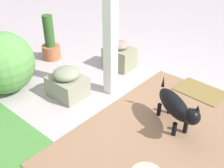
{
  "coord_description": "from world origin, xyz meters",
  "views": [
    {
      "loc": [
        -1.66,
        2.15,
        1.95
      ],
      "look_at": [
        0.17,
        0.06,
        0.25
      ],
      "focal_mm": 43.24,
      "sensor_mm": 36.0,
      "label": 1
    }
  ],
  "objects_px": {
    "stone_planter_mid": "(67,83)",
    "dog": "(176,107)",
    "doormat": "(200,92)",
    "terracotta_pot_tall": "(50,44)",
    "round_shrub": "(3,63)",
    "stone_planter_nearest": "(119,55)"
  },
  "relations": [
    {
      "from": "terracotta_pot_tall",
      "to": "stone_planter_nearest",
      "type": "bearing_deg",
      "value": -154.39
    },
    {
      "from": "round_shrub",
      "to": "stone_planter_nearest",
      "type": "bearing_deg",
      "value": -115.39
    },
    {
      "from": "terracotta_pot_tall",
      "to": "dog",
      "type": "xyz_separation_m",
      "value": [
        -2.38,
        0.21,
        0.03
      ]
    },
    {
      "from": "stone_planter_nearest",
      "to": "terracotta_pot_tall",
      "type": "bearing_deg",
      "value": 25.61
    },
    {
      "from": "stone_planter_mid",
      "to": "dog",
      "type": "xyz_separation_m",
      "value": [
        -1.35,
        -0.33,
        0.1
      ]
    },
    {
      "from": "doormat",
      "to": "stone_planter_mid",
      "type": "bearing_deg",
      "value": 42.99
    },
    {
      "from": "doormat",
      "to": "terracotta_pot_tall",
      "type": "bearing_deg",
      "value": 15.4
    },
    {
      "from": "terracotta_pot_tall",
      "to": "dog",
      "type": "relative_size",
      "value": 1.09
    },
    {
      "from": "dog",
      "to": "stone_planter_mid",
      "type": "bearing_deg",
      "value": 13.92
    },
    {
      "from": "dog",
      "to": "stone_planter_nearest",
      "type": "bearing_deg",
      "value": -27.35
    },
    {
      "from": "stone_planter_nearest",
      "to": "doormat",
      "type": "xyz_separation_m",
      "value": [
        -1.27,
        -0.14,
        -0.18
      ]
    },
    {
      "from": "terracotta_pot_tall",
      "to": "doormat",
      "type": "xyz_separation_m",
      "value": [
        -2.3,
        -0.63,
        -0.24
      ]
    },
    {
      "from": "doormat",
      "to": "stone_planter_nearest",
      "type": "bearing_deg",
      "value": 6.35
    },
    {
      "from": "terracotta_pot_tall",
      "to": "round_shrub",
      "type": "bearing_deg",
      "value": 108.53
    },
    {
      "from": "round_shrub",
      "to": "stone_planter_mid",
      "type": "bearing_deg",
      "value": -148.51
    },
    {
      "from": "stone_planter_mid",
      "to": "doormat",
      "type": "distance_m",
      "value": 1.74
    },
    {
      "from": "terracotta_pot_tall",
      "to": "doormat",
      "type": "distance_m",
      "value": 2.4
    },
    {
      "from": "terracotta_pot_tall",
      "to": "dog",
      "type": "height_order",
      "value": "terracotta_pot_tall"
    },
    {
      "from": "round_shrub",
      "to": "doormat",
      "type": "xyz_separation_m",
      "value": [
        -1.97,
        -1.61,
        -0.38
      ]
    },
    {
      "from": "stone_planter_nearest",
      "to": "doormat",
      "type": "distance_m",
      "value": 1.29
    },
    {
      "from": "dog",
      "to": "round_shrub",
      "type": "bearing_deg",
      "value": 20.46
    },
    {
      "from": "terracotta_pot_tall",
      "to": "doormat",
      "type": "relative_size",
      "value": 1.2
    }
  ]
}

